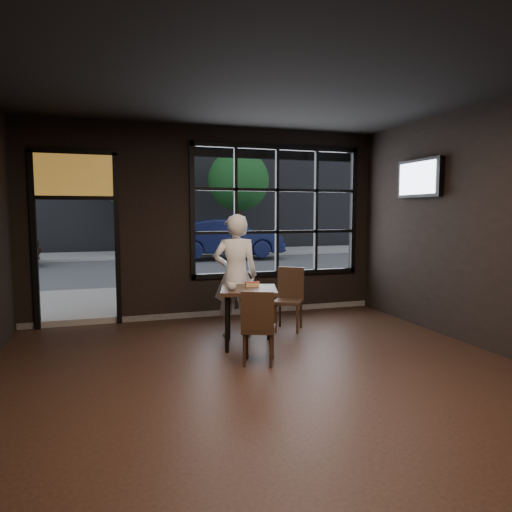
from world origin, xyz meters
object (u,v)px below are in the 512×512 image
object	(u,v)px
chair_near	(259,326)
navy_car	(226,238)
cafe_table	(249,317)
man	(236,275)

from	to	relation	value
chair_near	navy_car	world-z (taller)	navy_car
cafe_table	navy_car	bearing A→B (deg)	93.64
man	navy_car	xyz separation A→B (m)	(2.43, 10.39, -0.08)
man	chair_near	bearing A→B (deg)	96.80
cafe_table	chair_near	size ratio (longest dim) A/B	0.88
cafe_table	chair_near	xyz separation A→B (m)	(-0.09, -0.70, 0.05)
cafe_table	chair_near	world-z (taller)	chair_near
navy_car	cafe_table	bearing A→B (deg)	171.90
chair_near	man	size ratio (longest dim) A/B	0.50
man	cafe_table	bearing A→B (deg)	102.62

